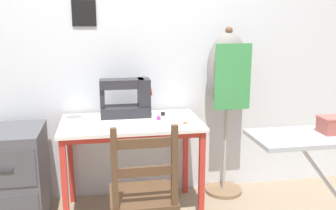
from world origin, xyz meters
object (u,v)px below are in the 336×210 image
at_px(dress_form, 227,78).
at_px(scissors, 188,122).
at_px(sewing_machine, 128,99).
at_px(wooden_chair, 143,197).
at_px(thread_spool_mid_table, 163,113).
at_px(thread_spool_near_machine, 159,118).
at_px(filing_cabinet, 16,177).
at_px(fabric_bowl, 74,120).

bearing_deg(dress_form, scissors, -142.18).
height_order(sewing_machine, dress_form, dress_form).
bearing_deg(wooden_chair, sewing_machine, 91.74).
xyz_separation_m(sewing_machine, wooden_chair, (0.02, -0.76, -0.46)).
xyz_separation_m(scissors, thread_spool_mid_table, (-0.15, 0.22, 0.02)).
bearing_deg(thread_spool_near_machine, dress_form, 19.61).
bearing_deg(filing_cabinet, thread_spool_mid_table, 5.40).
bearing_deg(sewing_machine, thread_spool_mid_table, -7.73).
distance_m(wooden_chair, filing_cabinet, 1.07).
bearing_deg(fabric_bowl, scissors, -6.40).
distance_m(sewing_machine, filing_cabinet, 1.00).
relative_size(thread_spool_near_machine, dress_form, 0.03).
bearing_deg(filing_cabinet, fabric_bowl, -3.03).
height_order(sewing_machine, thread_spool_mid_table, sewing_machine).
distance_m(scissors, wooden_chair, 0.72).
bearing_deg(fabric_bowl, thread_spool_mid_table, 10.79).
relative_size(sewing_machine, thread_spool_near_machine, 10.47).
bearing_deg(wooden_chair, dress_form, 45.56).
bearing_deg(dress_form, sewing_machine, -176.15).
distance_m(thread_spool_mid_table, filing_cabinet, 1.19).
bearing_deg(dress_form, thread_spool_mid_table, -170.60).
bearing_deg(sewing_machine, wooden_chair, -88.26).
relative_size(scissors, dress_form, 0.09).
xyz_separation_m(fabric_bowl, dress_form, (1.23, 0.22, 0.24)).
bearing_deg(thread_spool_mid_table, thread_spool_near_machine, -113.30).
height_order(fabric_bowl, wooden_chair, wooden_chair).
xyz_separation_m(wooden_chair, dress_form, (0.80, 0.82, 0.59)).
xyz_separation_m(fabric_bowl, scissors, (0.83, -0.09, -0.03)).
relative_size(fabric_bowl, thread_spool_near_machine, 3.91).
bearing_deg(wooden_chair, thread_spool_mid_table, 71.26).
relative_size(sewing_machine, filing_cabinet, 0.56).
height_order(sewing_machine, thread_spool_near_machine, sewing_machine).
relative_size(wooden_chair, dress_form, 0.64).
bearing_deg(thread_spool_mid_table, sewing_machine, 172.27).
xyz_separation_m(sewing_machine, thread_spool_mid_table, (0.27, -0.04, -0.12)).
bearing_deg(scissors, dress_form, 37.82).
height_order(fabric_bowl, thread_spool_near_machine, fabric_bowl).
distance_m(sewing_machine, fabric_bowl, 0.45).
bearing_deg(scissors, thread_spool_mid_table, 124.34).
bearing_deg(dress_form, thread_spool_near_machine, -160.39).
distance_m(fabric_bowl, wooden_chair, 0.81).
xyz_separation_m(thread_spool_near_machine, wooden_chair, (-0.19, -0.60, -0.34)).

